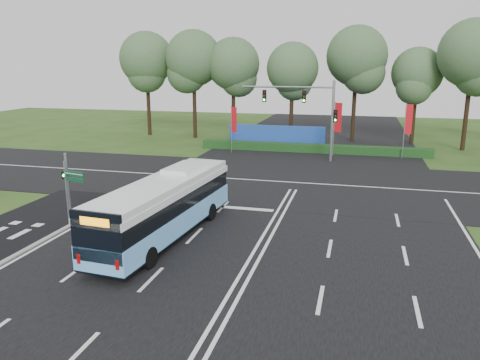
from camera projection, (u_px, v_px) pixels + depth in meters
name	position (u px, v px, depth m)	size (l,w,h in m)	color
ground	(260.00, 243.00, 22.32)	(120.00, 120.00, 0.00)	#274B19
road_main	(260.00, 242.00, 22.32)	(20.00, 120.00, 0.04)	black
road_cross	(294.00, 183.00, 33.60)	(120.00, 14.00, 0.05)	black
kerb_strip	(36.00, 245.00, 21.92)	(0.25, 18.00, 0.12)	gray
city_bus	(165.00, 207.00, 22.62)	(3.19, 11.14, 3.15)	#6AB7F6
pedestrian_signal	(67.00, 184.00, 25.27)	(0.33, 0.43, 3.68)	gray
street_sign	(70.00, 185.00, 24.13)	(1.32, 0.38, 3.46)	gray
banner_flag_left	(233.00, 122.00, 44.42)	(0.62, 0.32, 4.51)	gray
banner_flag_mid	(337.00, 121.00, 42.81)	(0.70, 0.34, 5.04)	gray
banner_flag_right	(408.00, 123.00, 41.78)	(0.68, 0.34, 4.98)	gray
traffic_light_gantry	(312.00, 108.00, 40.44)	(8.41, 0.28, 7.00)	gray
hedge	(312.00, 148.00, 45.27)	(22.00, 1.20, 0.80)	black
blue_hoarding	(276.00, 136.00, 48.42)	(10.00, 0.30, 2.20)	#204CB1
eucalyptus_row	(323.00, 60.00, 49.46)	(47.86, 9.51, 12.62)	black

